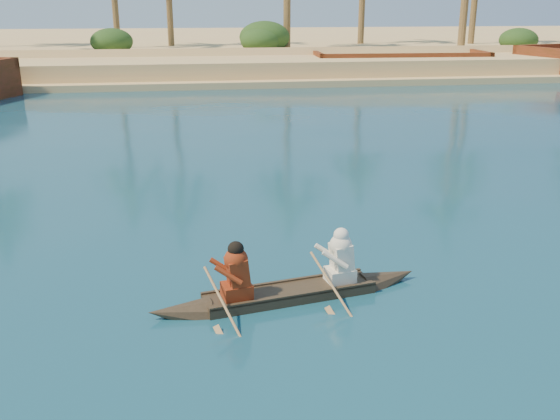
{
  "coord_description": "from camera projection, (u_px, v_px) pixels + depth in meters",
  "views": [
    {
      "loc": [
        -9.5,
        -12.26,
        4.54
      ],
      "look_at": [
        -7.83,
        -1.12,
        0.77
      ],
      "focal_mm": 40.0,
      "sensor_mm": 36.0,
      "label": 1
    }
  ],
  "objects": [
    {
      "name": "barge_mid",
      "position": [
        400.0,
        66.0,
        39.98
      ],
      "size": [
        11.1,
        4.15,
        1.82
      ],
      "rotation": [
        0.0,
        0.0,
        -0.05
      ],
      "color": "maroon",
      "rests_on": "ground"
    },
    {
      "name": "sandy_embankment",
      "position": [
        287.0,
        47.0,
        58.08
      ],
      "size": [
        150.0,
        51.0,
        1.5
      ],
      "color": "tan",
      "rests_on": "ground"
    },
    {
      "name": "canoe",
      "position": [
        290.0,
        284.0,
        9.98
      ],
      "size": [
        4.58,
        1.47,
        1.25
      ],
      "rotation": [
        0.0,
        0.0,
        0.19
      ],
      "color": "#382A1E",
      "rests_on": "ground"
    },
    {
      "name": "shrub_cluster",
      "position": [
        321.0,
        52.0,
        43.44
      ],
      "size": [
        100.0,
        6.0,
        2.4
      ],
      "primitive_type": null,
      "color": "#1D3814",
      "rests_on": "ground"
    }
  ]
}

